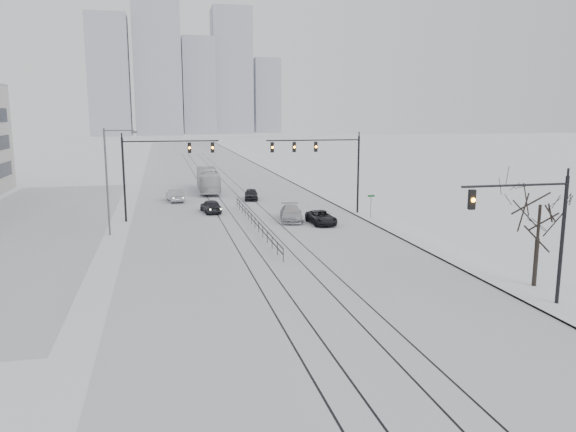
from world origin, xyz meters
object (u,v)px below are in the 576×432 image
object	(u,v)px
box_truck	(208,181)
sedan_nb_far	(251,194)
sedan_nb_front	(321,218)
traffic_mast_near	(537,224)
sedan_sb_inner	(211,206)
sedan_sb_outer	(175,195)
bare_tree	(540,213)
sedan_nb_right	(291,214)

from	to	relation	value
box_truck	sedan_nb_far	bearing A→B (deg)	120.68
sedan_nb_front	traffic_mast_near	bearing A→B (deg)	-81.63
sedan_sb_inner	sedan_sb_outer	size ratio (longest dim) A/B	0.93
sedan_sb_inner	sedan_nb_front	world-z (taller)	sedan_sb_inner
traffic_mast_near	sedan_nb_far	distance (m)	42.05
sedan_nb_far	sedan_nb_front	bearing A→B (deg)	-67.75
bare_tree	sedan_sb_outer	distance (m)	43.59
traffic_mast_near	box_truck	distance (m)	50.76
sedan_nb_right	bare_tree	bearing A→B (deg)	-59.66
traffic_mast_near	box_truck	world-z (taller)	traffic_mast_near
sedan_sb_inner	sedan_nb_right	distance (m)	9.49
sedan_nb_far	sedan_sb_inner	bearing A→B (deg)	-116.10
sedan_nb_front	sedan_nb_right	size ratio (longest dim) A/B	0.90
sedan_sb_outer	box_truck	size ratio (longest dim) A/B	0.40
sedan_nb_right	traffic_mast_near	bearing A→B (deg)	-66.59
sedan_sb_outer	sedan_nb_far	xyz separation A→B (m)	(8.94, -0.65, -0.06)
sedan_sb_outer	sedan_nb_front	xyz separation A→B (m)	(12.94, -17.06, -0.10)
sedan_sb_inner	sedan_nb_front	xyz separation A→B (m)	(9.51, -8.44, -0.08)
bare_tree	box_truck	bearing A→B (deg)	108.37
sedan_sb_inner	sedan_sb_outer	xyz separation A→B (m)	(-3.44, 8.62, 0.03)
sedan_nb_right	box_truck	size ratio (longest dim) A/B	0.46
sedan_sb_outer	sedan_sb_inner	bearing A→B (deg)	103.27
sedan_nb_front	sedan_nb_far	size ratio (longest dim) A/B	1.14
sedan_sb_outer	box_truck	xyz separation A→B (m)	(4.50, 7.33, 0.80)
box_truck	sedan_nb_right	bearing A→B (deg)	106.85
sedan_nb_front	sedan_sb_inner	bearing A→B (deg)	136.59
sedan_sb_outer	sedan_nb_front	world-z (taller)	sedan_sb_outer
sedan_nb_front	bare_tree	bearing A→B (deg)	-74.27
sedan_sb_inner	sedan_nb_front	bearing A→B (deg)	130.44
traffic_mast_near	sedan_nb_right	size ratio (longest dim) A/B	1.40
bare_tree	sedan_nb_far	distance (m)	39.71
bare_tree	sedan_nb_right	distance (m)	25.77
sedan_sb_outer	sedan_nb_right	bearing A→B (deg)	116.87
sedan_sb_inner	sedan_sb_outer	world-z (taller)	sedan_sb_outer
traffic_mast_near	sedan_nb_far	xyz separation A→B (m)	(-8.42, 41.02, -3.89)
traffic_mast_near	sedan_sb_inner	distance (m)	36.07
sedan_nb_far	box_truck	size ratio (longest dim) A/B	0.36
sedan_sb_inner	sedan_nb_right	bearing A→B (deg)	130.67
sedan_nb_far	traffic_mast_near	bearing A→B (deg)	-69.86
bare_tree	sedan_nb_far	world-z (taller)	bare_tree
sedan_nb_right	box_truck	xyz separation A→B (m)	(-6.06, 22.23, 0.80)
traffic_mast_near	sedan_sb_outer	xyz separation A→B (m)	(-17.36, 41.67, -3.84)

